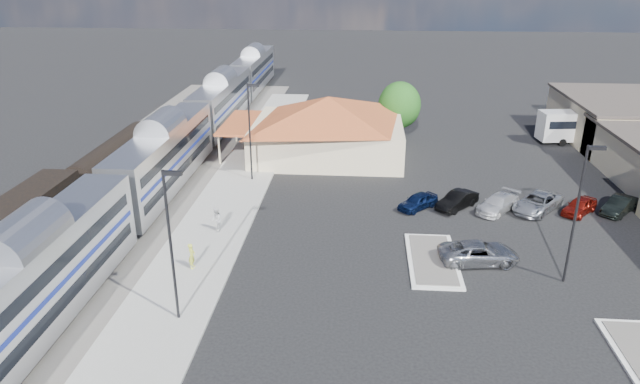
{
  "coord_description": "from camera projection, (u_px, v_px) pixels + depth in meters",
  "views": [
    {
      "loc": [
        -0.94,
        -32.39,
        18.81
      ],
      "look_at": [
        -4.01,
        6.9,
        2.8
      ],
      "focal_mm": 32.0,
      "sensor_mm": 36.0,
      "label": 1
    }
  ],
  "objects": [
    {
      "name": "ground",
      "position": [
        373.0,
        274.0,
        36.93
      ],
      "size": [
        280.0,
        280.0,
        0.0
      ],
      "primitive_type": "plane",
      "color": "black",
      "rests_on": "ground"
    },
    {
      "name": "railbed",
      "position": [
        111.0,
        212.0,
        45.81
      ],
      "size": [
        16.0,
        100.0,
        0.12
      ],
      "primitive_type": "cube",
      "color": "#4C4944",
      "rests_on": "ground"
    },
    {
      "name": "platform",
      "position": [
        214.0,
        226.0,
        43.3
      ],
      "size": [
        5.5,
        92.0,
        0.18
      ],
      "primitive_type": "cube",
      "color": "gray",
      "rests_on": "ground"
    },
    {
      "name": "passenger_train",
      "position": [
        165.0,
        159.0,
        49.32
      ],
      "size": [
        3.0,
        104.0,
        5.55
      ],
      "color": "silver",
      "rests_on": "ground"
    },
    {
      "name": "freight_cars",
      "position": [
        13.0,
        234.0,
        37.97
      ],
      "size": [
        2.8,
        46.0,
        4.0
      ],
      "color": "black",
      "rests_on": "ground"
    },
    {
      "name": "station_depot",
      "position": [
        328.0,
        126.0,
        58.24
      ],
      "size": [
        18.35,
        12.24,
        6.2
      ],
      "color": "beige",
      "rests_on": "ground"
    },
    {
      "name": "traffic_island_south",
      "position": [
        433.0,
        260.0,
        38.45
      ],
      "size": [
        3.3,
        7.5,
        0.21
      ],
      "color": "silver",
      "rests_on": "ground"
    },
    {
      "name": "lamp_plat_s",
      "position": [
        171.0,
        235.0,
        30.16
      ],
      "size": [
        1.08,
        0.25,
        9.0
      ],
      "color": "black",
      "rests_on": "ground"
    },
    {
      "name": "lamp_plat_n",
      "position": [
        251.0,
        125.0,
        50.48
      ],
      "size": [
        1.08,
        0.25,
        9.0
      ],
      "color": "black",
      "rests_on": "ground"
    },
    {
      "name": "lamp_lot",
      "position": [
        579.0,
        204.0,
        34.04
      ],
      "size": [
        1.08,
        0.25,
        9.0
      ],
      "color": "black",
      "rests_on": "ground"
    },
    {
      "name": "tree_depot",
      "position": [
        399.0,
        105.0,
        62.9
      ],
      "size": [
        4.71,
        4.71,
        6.63
      ],
      "color": "#382314",
      "rests_on": "ground"
    },
    {
      "name": "suv",
      "position": [
        479.0,
        253.0,
        38.01
      ],
      "size": [
        5.59,
        3.13,
        1.48
      ],
      "primitive_type": "imported",
      "rotation": [
        0.0,
        0.0,
        1.7
      ],
      "color": "gray",
      "rests_on": "ground"
    },
    {
      "name": "coach_bus",
      "position": [
        590.0,
        125.0,
        62.75
      ],
      "size": [
        11.35,
        3.82,
        3.57
      ],
      "rotation": [
        0.0,
        0.0,
        1.7
      ],
      "color": "white",
      "rests_on": "ground"
    },
    {
      "name": "person_a",
      "position": [
        192.0,
        256.0,
        36.97
      ],
      "size": [
        0.43,
        0.65,
        1.74
      ],
      "primitive_type": "imported",
      "rotation": [
        0.0,
        0.0,
        1.59
      ],
      "color": "gold",
      "rests_on": "platform"
    },
    {
      "name": "person_b",
      "position": [
        216.0,
        219.0,
        42.02
      ],
      "size": [
        0.87,
        1.03,
        1.87
      ],
      "primitive_type": "imported",
      "rotation": [
        0.0,
        0.0,
        -1.37
      ],
      "color": "silver",
      "rests_on": "platform"
    },
    {
      "name": "parked_car_a",
      "position": [
        418.0,
        201.0,
        46.39
      ],
      "size": [
        3.76,
        3.75,
        1.29
      ],
      "primitive_type": "imported",
      "rotation": [
        0.0,
        0.0,
        -0.79
      ],
      "color": "#0C1A40",
      "rests_on": "ground"
    },
    {
      "name": "parked_car_b",
      "position": [
        457.0,
        200.0,
        46.42
      ],
      "size": [
        3.93,
        4.13,
        1.39
      ],
      "primitive_type": "imported",
      "rotation": [
        0.0,
        0.0,
        -0.73
      ],
      "color": "black",
      "rests_on": "ground"
    },
    {
      "name": "parked_car_c",
      "position": [
        498.0,
        203.0,
        45.92
      ],
      "size": [
        4.43,
        4.77,
        1.35
      ],
      "primitive_type": "imported",
      "rotation": [
        0.0,
        0.0,
        -0.7
      ],
      "color": "silver",
      "rests_on": "ground"
    },
    {
      "name": "parked_car_d",
      "position": [
        538.0,
        203.0,
        45.95
      ],
      "size": [
        5.2,
        5.5,
        1.44
      ],
      "primitive_type": "imported",
      "rotation": [
        0.0,
        0.0,
        -0.71
      ],
      "color": "#989AA0",
      "rests_on": "ground"
    },
    {
      "name": "parked_car_e",
      "position": [
        580.0,
        206.0,
        45.46
      ],
      "size": [
        3.75,
        3.89,
        1.31
      ],
      "primitive_type": "imported",
      "rotation": [
        0.0,
        0.0,
        -0.74
      ],
      "color": "maroon",
      "rests_on": "ground"
    },
    {
      "name": "parked_car_f",
      "position": [
        620.0,
        205.0,
        45.5
      ],
      "size": [
        3.89,
        4.06,
        1.38
      ],
      "primitive_type": "imported",
      "rotation": [
        0.0,
        0.0,
        -0.74
      ],
      "color": "black",
      "rests_on": "ground"
    }
  ]
}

